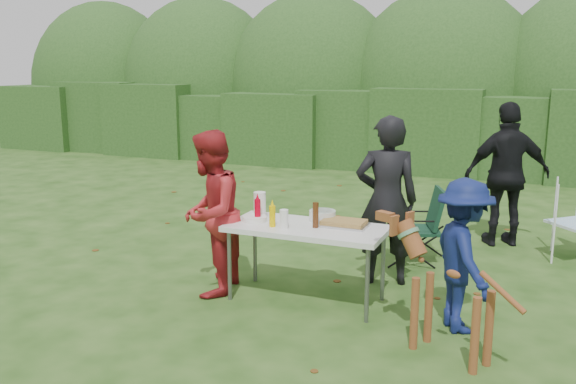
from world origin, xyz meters
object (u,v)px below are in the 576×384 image
at_px(person_black_puffy, 507,175).
at_px(beer_bottle, 316,215).
at_px(ketchup_bottle, 258,210).
at_px(person_red_jacket, 210,213).
at_px(mustard_bottle, 272,216).
at_px(dog, 452,294).
at_px(paper_towel_roll, 260,205).
at_px(person_cook, 387,201).
at_px(child, 463,256).
at_px(camping_chair, 417,225).
at_px(folding_table, 306,231).

height_order(person_black_puffy, beer_bottle, person_black_puffy).
bearing_deg(ketchup_bottle, person_red_jacket, -162.32).
bearing_deg(beer_bottle, mustard_bottle, -162.10).
bearing_deg(dog, paper_towel_roll, 4.45).
bearing_deg(ketchup_bottle, dog, -17.87).
bearing_deg(person_black_puffy, person_cook, 37.04).
bearing_deg(beer_bottle, paper_towel_roll, 168.52).
bearing_deg(beer_bottle, child, -3.56).
distance_m(person_red_jacket, child, 2.40).
height_order(mustard_bottle, ketchup_bottle, ketchup_bottle).
distance_m(dog, paper_towel_roll, 2.16).
height_order(person_cook, mustard_bottle, person_cook).
height_order(ketchup_bottle, paper_towel_roll, paper_towel_roll).
bearing_deg(paper_towel_roll, dog, -21.06).
xyz_separation_m(child, camping_chair, (-0.70, 1.65, -0.22)).
bearing_deg(person_red_jacket, beer_bottle, 86.90).
height_order(dog, camping_chair, dog).
bearing_deg(mustard_bottle, folding_table, 26.90).
xyz_separation_m(beer_bottle, paper_towel_roll, (-0.64, 0.13, 0.01)).
bearing_deg(camping_chair, dog, 86.77).
height_order(person_red_jacket, mustard_bottle, person_red_jacket).
bearing_deg(person_cook, mustard_bottle, 29.48).
height_order(person_cook, child, person_cook).
bearing_deg(person_red_jacket, ketchup_bottle, 96.29).
bearing_deg(folding_table, beer_bottle, -12.09).
bearing_deg(ketchup_bottle, paper_towel_roll, 107.30).
xyz_separation_m(child, mustard_bottle, (-1.74, -0.04, 0.18)).
xyz_separation_m(dog, ketchup_bottle, (-1.95, 0.63, 0.34)).
bearing_deg(camping_chair, mustard_bottle, 37.63).
bearing_deg(person_cook, dog, 103.77).
bearing_deg(camping_chair, person_cook, 55.94).
height_order(child, paper_towel_roll, child).
distance_m(person_cook, person_red_jacket, 1.79).
height_order(person_cook, camping_chair, person_cook).
bearing_deg(beer_bottle, person_red_jacket, -171.71).
xyz_separation_m(person_red_jacket, camping_chair, (1.70, 1.72, -0.37)).
relative_size(camping_chair, beer_bottle, 3.66).
bearing_deg(ketchup_bottle, child, -2.21).
distance_m(person_red_jacket, camping_chair, 2.44).
bearing_deg(camping_chair, ketchup_bottle, 30.85).
bearing_deg(person_black_puffy, dog, 62.87).
xyz_separation_m(person_red_jacket, dog, (2.39, -0.48, -0.30)).
bearing_deg(person_red_jacket, camping_chair, 123.98).
distance_m(person_red_jacket, ketchup_bottle, 0.47).
distance_m(folding_table, camping_chair, 1.74).
bearing_deg(ketchup_bottle, mustard_bottle, -28.98).
bearing_deg(dog, child, -65.03).
xyz_separation_m(camping_chair, mustard_bottle, (-1.04, -1.69, 0.40)).
distance_m(person_cook, paper_towel_roll, 1.30).
distance_m(child, mustard_bottle, 1.75).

